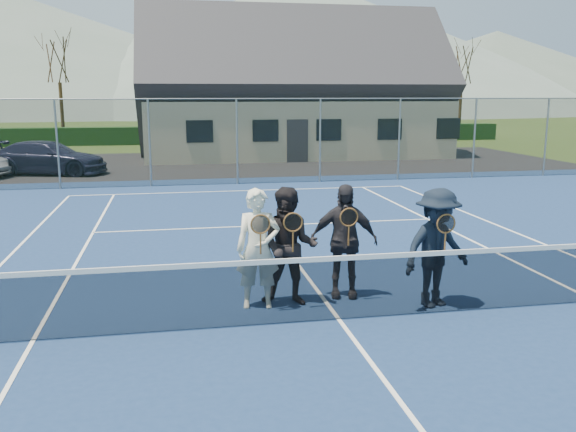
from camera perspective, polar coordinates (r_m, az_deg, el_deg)
name	(u,v)px	position (r m, az deg, el deg)	size (l,w,h in m)	color
ground	(223,164)	(28.18, -6.14, 4.86)	(220.00, 220.00, 0.00)	#304518
court_surface	(339,321)	(8.81, 4.80, -9.74)	(30.00, 30.00, 0.02)	navy
tarmac_carpark	(133,166)	(28.15, -14.31, 4.57)	(40.00, 12.00, 0.01)	black
hedge_row	(207,135)	(40.06, -7.59, 7.54)	(40.00, 1.20, 1.10)	black
hill_west	(19,55)	(105.56, -23.90, 13.63)	(110.00, 110.00, 18.00)	#55665C
hill_centre	(304,46)	(105.58, 1.50, 15.65)	(120.00, 120.00, 22.00)	slate
hill_east	(495,72)	(117.82, 18.80, 12.68)	(90.00, 90.00, 14.00)	#516256
car_c	(48,158)	(26.14, -21.52, 5.09)	(1.86, 4.58, 1.33)	#1B1D36
court_markings	(339,320)	(8.81, 4.80, -9.64)	(11.03, 23.83, 0.01)	white
tennis_net	(340,285)	(8.64, 4.86, -6.46)	(11.68, 0.08, 1.10)	slate
perimeter_fence	(237,141)	(21.59, -4.80, 6.97)	(30.07, 0.07, 3.02)	slate
clubhouse	(291,78)	(32.52, 0.33, 12.83)	(15.60, 8.20, 7.70)	beige
tree_b	(58,50)	(41.55, -20.76, 14.30)	(3.20, 3.20, 7.77)	#392514
tree_c	(235,52)	(41.21, -4.99, 15.00)	(3.20, 3.20, 7.77)	#382414
tree_d	(381,54)	(43.40, 8.72, 14.73)	(3.20, 3.20, 7.77)	#342313
tree_e	(463,55)	(45.72, 16.06, 14.25)	(3.20, 3.20, 7.77)	#332312
player_a	(258,249)	(9.05, -2.82, -3.07)	(0.70, 0.53, 1.80)	white
player_b	(289,247)	(9.17, 0.14, -2.87)	(1.05, 0.92, 1.80)	black
player_c	(344,241)	(9.57, 5.22, -2.32)	(1.13, 0.67, 1.80)	#242328
player_d	(437,248)	(9.35, 13.74, -2.93)	(1.31, 0.99, 1.80)	black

